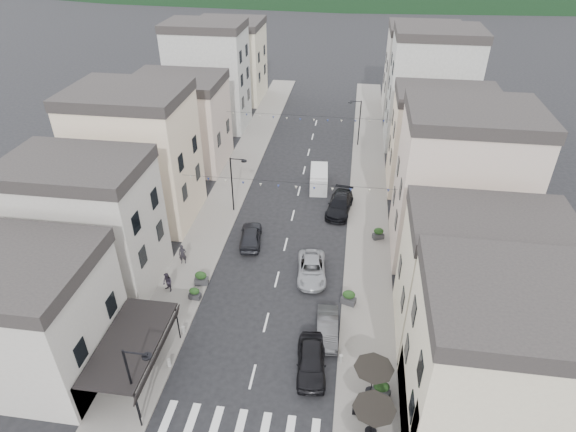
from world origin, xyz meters
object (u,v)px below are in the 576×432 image
at_px(parked_car_e, 251,236).
at_px(pedestrian_a, 183,254).
at_px(parked_car_d, 340,205).
at_px(delivery_van, 319,178).
at_px(parked_car_b, 327,328).
at_px(parked_car_c, 312,269).
at_px(parked_car_a, 311,361).
at_px(pedestrian_b, 168,282).

bearing_deg(parked_car_e, pedestrian_a, 29.60).
bearing_deg(parked_car_e, parked_car_d, -147.34).
xyz_separation_m(parked_car_d, delivery_van, (-2.56, 4.73, 0.30)).
xyz_separation_m(parked_car_b, parked_car_d, (0.00, 17.08, 0.09)).
bearing_deg(parked_car_c, parked_car_a, -90.63).
distance_m(parked_car_c, parked_car_e, 7.19).
relative_size(parked_car_e, pedestrian_a, 2.54).
xyz_separation_m(parked_car_e, delivery_van, (5.26, 11.39, 0.31)).
relative_size(parked_car_b, parked_car_e, 0.92).
distance_m(parked_car_b, pedestrian_a, 14.50).
height_order(parked_car_c, pedestrian_b, pedestrian_b).
bearing_deg(parked_car_e, parked_car_c, 139.05).
xyz_separation_m(parked_car_b, parked_car_c, (-1.80, 6.49, -0.00)).
height_order(parked_car_a, pedestrian_a, pedestrian_a).
xyz_separation_m(parked_car_e, pedestrian_b, (-5.16, -7.57, 0.19)).
height_order(delivery_van, pedestrian_a, delivery_van).
xyz_separation_m(parked_car_b, pedestrian_a, (-12.95, 6.50, 0.33)).
height_order(parked_car_d, delivery_van, delivery_van).
height_order(parked_car_a, parked_car_e, parked_car_a).
bearing_deg(parked_car_b, parked_car_d, 86.22).
distance_m(parked_car_a, parked_car_d, 20.32).
bearing_deg(parked_car_c, parked_car_b, -80.81).
relative_size(parked_car_b, parked_car_c, 0.85).
bearing_deg(parked_car_c, delivery_van, 86.52).
xyz_separation_m(parked_car_d, pedestrian_a, (-12.95, -10.57, 0.23)).
xyz_separation_m(parked_car_e, pedestrian_a, (-5.14, -3.92, 0.24)).
relative_size(parked_car_a, parked_car_c, 0.94).
bearing_deg(pedestrian_a, parked_car_e, 24.85).
bearing_deg(parked_car_c, parked_car_e, 140.48).
height_order(parked_car_b, parked_car_e, parked_car_e).
bearing_deg(parked_car_b, pedestrian_b, 163.79).
xyz_separation_m(parked_car_c, parked_car_e, (-6.02, 3.94, 0.09)).
bearing_deg(parked_car_c, parked_car_d, 74.03).
xyz_separation_m(parked_car_a, parked_car_d, (0.83, 20.30, -0.01)).
height_order(parked_car_a, parked_car_c, parked_car_a).
relative_size(parked_car_b, parked_car_d, 0.78).
bearing_deg(pedestrian_a, parked_car_d, 26.72).
distance_m(parked_car_d, pedestrian_a, 16.72).
distance_m(delivery_van, pedestrian_a, 18.50).
relative_size(parked_car_c, parked_car_e, 1.09).
height_order(parked_car_e, pedestrian_b, pedestrian_b).
relative_size(parked_car_a, delivery_van, 0.99).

